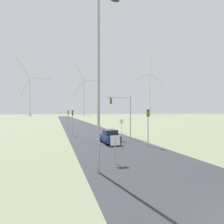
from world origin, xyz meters
name	(u,v)px	position (x,y,z in m)	size (l,w,h in m)	color
road_surface	(80,126)	(0.00, 48.00, 0.00)	(10.00, 240.00, 0.01)	#2D2D33
streetlamp	(99,65)	(-4.01, 7.66, 7.40)	(3.04, 0.32, 12.16)	#93999E
stop_sign_near	(115,144)	(-2.30, 9.15, 1.60)	(0.81, 0.07, 2.29)	#93999E
stop_sign_far	(121,123)	(5.41, 27.89, 1.89)	(0.81, 0.07, 2.69)	#93999E
traffic_light_post_near_left	(73,117)	(-4.01, 27.32, 3.24)	(0.28, 0.34, 4.44)	#93999E
traffic_light_post_near_right	(148,119)	(3.85, 14.77, 3.27)	(0.28, 0.33, 4.48)	#93999E
traffic_light_post_mid_left	(68,116)	(-4.16, 36.90, 3.26)	(0.28, 0.33, 4.48)	#93999E
traffic_light_mast_overhead	(123,109)	(3.36, 21.79, 4.65)	(3.98, 0.35, 6.66)	#93999E
car_approaching	(110,136)	(-0.03, 17.96, 0.91)	(1.88, 4.10, 1.83)	navy
wind_turbine_left	(30,92)	(-33.55, 203.15, 26.16)	(35.18, 15.02, 60.76)	silver
wind_turbine_center	(84,93)	(25.96, 210.51, 27.39)	(35.47, 9.03, 64.01)	silver
wind_turbine_right	(150,90)	(99.23, 179.25, 30.28)	(33.98, 5.41, 68.93)	silver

